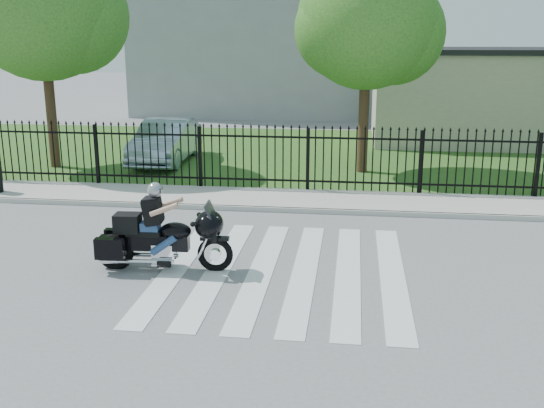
# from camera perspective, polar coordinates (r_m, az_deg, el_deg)

# --- Properties ---
(ground) EXTENTS (120.00, 120.00, 0.00)m
(ground) POSITION_cam_1_polar(r_m,az_deg,el_deg) (11.83, 0.99, -6.03)
(ground) COLOR slate
(ground) RESTS_ON ground
(crosswalk) EXTENTS (5.00, 5.50, 0.01)m
(crosswalk) POSITION_cam_1_polar(r_m,az_deg,el_deg) (11.83, 0.99, -6.01)
(crosswalk) COLOR silver
(crosswalk) RESTS_ON ground
(sidewalk) EXTENTS (40.00, 2.00, 0.12)m
(sidewalk) POSITION_cam_1_polar(r_m,az_deg,el_deg) (16.56, 2.93, 0.33)
(sidewalk) COLOR #ADAAA3
(sidewalk) RESTS_ON ground
(curb) EXTENTS (40.00, 0.12, 0.12)m
(curb) POSITION_cam_1_polar(r_m,az_deg,el_deg) (15.60, 2.64, -0.59)
(curb) COLOR #ADAAA3
(curb) RESTS_ON ground
(grass_strip) EXTENTS (40.00, 12.00, 0.02)m
(grass_strip) POSITION_cam_1_polar(r_m,az_deg,el_deg) (23.40, 4.30, 4.52)
(grass_strip) COLOR #29581E
(grass_strip) RESTS_ON ground
(iron_fence) EXTENTS (26.00, 0.04, 1.80)m
(iron_fence) POSITION_cam_1_polar(r_m,az_deg,el_deg) (17.35, 3.23, 3.86)
(iron_fence) COLOR black
(iron_fence) RESTS_ON ground
(tree_left) EXTENTS (4.80, 4.80, 7.58)m
(tree_left) POSITION_cam_1_polar(r_m,az_deg,el_deg) (21.79, -19.97, 16.58)
(tree_left) COLOR #382316
(tree_left) RESTS_ON ground
(tree_mid) EXTENTS (4.20, 4.20, 6.78)m
(tree_mid) POSITION_cam_1_polar(r_m,az_deg,el_deg) (19.98, 8.53, 16.04)
(tree_mid) COLOR #382316
(tree_mid) RESTS_ON ground
(building_low) EXTENTS (10.00, 6.00, 3.50)m
(building_low) POSITION_cam_1_polar(r_m,az_deg,el_deg) (27.70, 19.66, 8.97)
(building_low) COLOR #BDB79E
(building_low) RESTS_ON ground
(building_low_roof) EXTENTS (10.20, 6.20, 0.20)m
(building_low_roof) POSITION_cam_1_polar(r_m,az_deg,el_deg) (27.60, 20.00, 12.78)
(building_low_roof) COLOR black
(building_low_roof) RESTS_ON building_low
(building_tall) EXTENTS (15.00, 10.00, 12.00)m
(building_tall) POSITION_cam_1_polar(r_m,az_deg,el_deg) (37.26, 0.93, 17.69)
(building_tall) COLOR #93969B
(building_tall) RESTS_ON ground
(motorcycle_rider) EXTENTS (2.57, 0.86, 1.70)m
(motorcycle_rider) POSITION_cam_1_polar(r_m,az_deg,el_deg) (11.87, -10.03, -2.64)
(motorcycle_rider) COLOR black
(motorcycle_rider) RESTS_ON ground
(parked_car) EXTENTS (1.59, 4.39, 1.44)m
(parked_car) POSITION_cam_1_polar(r_m,az_deg,el_deg) (21.87, -9.51, 5.56)
(parked_car) COLOR #A0B5CA
(parked_car) RESTS_ON grass_strip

